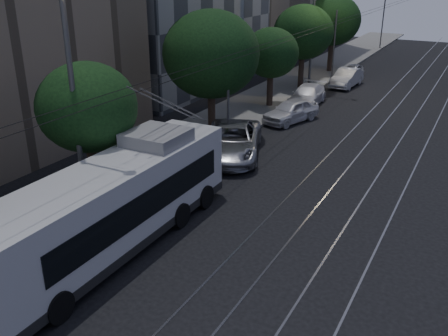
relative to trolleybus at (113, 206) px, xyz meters
name	(u,v)px	position (x,y,z in m)	size (l,w,h in m)	color
ground	(229,249)	(3.68, 1.83, -1.69)	(120.00, 120.00, 0.00)	black
sidewalk	(264,100)	(-3.82, 21.83, -1.62)	(5.00, 90.00, 0.15)	slate
tram_rails	(401,119)	(6.18, 21.83, -1.68)	(4.52, 90.00, 0.02)	gray
overhead_wires	(298,58)	(-1.30, 21.83, 1.78)	(2.23, 90.00, 6.00)	black
trolleybus	(113,206)	(0.00, 0.00, 0.00)	(2.72, 12.35, 5.63)	#BABABC
pickup_silver	(232,141)	(-0.62, 10.38, -0.82)	(2.88, 6.24, 1.73)	#A3A4AA
car_white_a	(291,111)	(-0.13, 17.80, -0.95)	(1.75, 4.34, 1.48)	silver
car_white_b	(307,95)	(-0.62, 22.35, -0.97)	(2.01, 4.94, 1.43)	white
car_white_c	(347,78)	(0.29, 29.67, -0.95)	(1.58, 4.53, 1.49)	silver
car_white_d	(353,71)	(-0.18, 33.45, -1.08)	(1.45, 3.59, 1.22)	#B4B4B8
tree_1	(87,108)	(-2.82, 2.18, 2.67)	(3.96, 3.96, 6.18)	#2F211A
tree_2	(211,54)	(-3.32, 12.95, 3.15)	(5.58, 5.58, 7.36)	#2F211A
tree_3	(271,53)	(-2.82, 20.54, 2.18)	(3.88, 3.88, 5.64)	#2F211A
tree_4	(303,32)	(-2.82, 26.96, 2.91)	(4.79, 4.79, 6.77)	#2F211A
tree_5	(333,20)	(-2.82, 34.95, 3.11)	(5.10, 5.10, 7.11)	#2F211A
streetlamp_near	(80,79)	(-1.71, 0.83, 4.19)	(2.36, 0.44, 9.73)	#565659
streetlamp_far	(319,5)	(-1.69, 27.08, 5.04)	(2.69, 0.44, 11.31)	#565659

